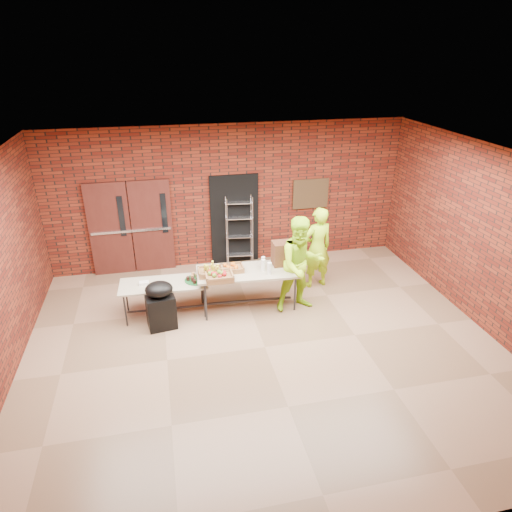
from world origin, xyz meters
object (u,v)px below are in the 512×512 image
at_px(coffee_dispenser, 282,253).
at_px(covered_grill, 160,305).
at_px(volunteer_woman, 317,248).
at_px(wire_rack, 239,231).
at_px(table_right, 248,274).
at_px(table_left, 164,286).
at_px(volunteer_man, 301,264).

height_order(coffee_dispenser, covered_grill, coffee_dispenser).
xyz_separation_m(coffee_dispenser, volunteer_woman, (0.88, 0.41, -0.15)).
height_order(wire_rack, volunteer_woman, volunteer_woman).
height_order(coffee_dispenser, volunteer_woman, volunteer_woman).
bearing_deg(volunteer_woman, wire_rack, -55.63).
bearing_deg(volunteer_woman, table_right, 9.06).
bearing_deg(coffee_dispenser, wire_rack, 105.33).
relative_size(wire_rack, table_left, 0.99).
bearing_deg(covered_grill, table_right, 3.40).
bearing_deg(volunteer_woman, table_left, -1.63).
distance_m(table_right, coffee_dispenser, 0.77).
bearing_deg(table_left, coffee_dispenser, 3.71).
distance_m(table_left, table_right, 1.59).
bearing_deg(table_left, covered_grill, -99.45).
xyz_separation_m(table_right, volunteer_man, (0.97, -0.26, 0.22)).
relative_size(wire_rack, covered_grill, 1.79).
distance_m(covered_grill, volunteer_man, 2.69).
height_order(wire_rack, covered_grill, wire_rack).
bearing_deg(coffee_dispenser, covered_grill, -168.67).
height_order(table_left, volunteer_man, volunteer_man).
height_order(wire_rack, table_right, wire_rack).
relative_size(wire_rack, volunteer_woman, 0.93).
bearing_deg(table_right, wire_rack, 87.65).
bearing_deg(table_right, volunteer_man, -11.13).
relative_size(covered_grill, volunteer_woman, 0.52).
height_order(wire_rack, volunteer_man, volunteer_man).
distance_m(table_right, volunteer_man, 1.03).
bearing_deg(table_right, coffee_dispenser, 14.53).
distance_m(wire_rack, volunteer_woman, 1.97).
bearing_deg(table_left, volunteer_man, -5.15).
bearing_deg(table_right, table_left, -179.20).
bearing_deg(table_right, covered_grill, -164.96).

